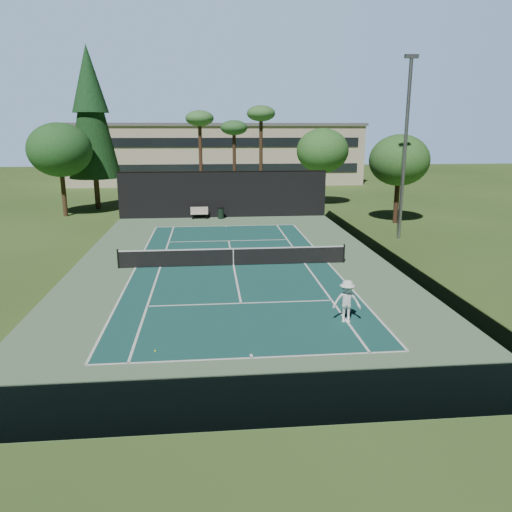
{
  "coord_description": "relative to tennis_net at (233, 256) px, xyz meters",
  "views": [
    {
      "loc": [
        -1.35,
        -27.33,
        7.55
      ],
      "look_at": [
        1.0,
        -3.0,
        1.3
      ],
      "focal_mm": 35.0,
      "sensor_mm": 36.0,
      "label": 1
    }
  ],
  "objects": [
    {
      "name": "palm_c",
      "position": [
        4.0,
        23.0,
        8.05
      ],
      "size": [
        2.8,
        2.8,
        9.77
      ],
      "color": "#402B1B",
      "rests_on": "ground"
    },
    {
      "name": "player",
      "position": [
        4.07,
        -8.94,
        0.32
      ],
      "size": [
        1.22,
        0.83,
        1.75
      ],
      "primitive_type": "imported",
      "rotation": [
        0.0,
        0.0,
        -0.17
      ],
      "color": "white",
      "rests_on": "ground"
    },
    {
      "name": "tennis_net",
      "position": [
        0.0,
        0.0,
        0.0
      ],
      "size": [
        12.9,
        0.1,
        1.1
      ],
      "color": "black",
      "rests_on": "ground"
    },
    {
      "name": "palm_a",
      "position": [
        -2.0,
        24.0,
        7.63
      ],
      "size": [
        2.8,
        2.8,
        9.32
      ],
      "color": "#472C1E",
      "rests_on": "ground"
    },
    {
      "name": "court_surface",
      "position": [
        0.0,
        0.0,
        -0.55
      ],
      "size": [
        10.97,
        23.77,
        0.01
      ],
      "primitive_type": "cube",
      "color": "#184D48",
      "rests_on": "ground"
    },
    {
      "name": "pine_tree",
      "position": [
        -12.0,
        22.0,
        9.0
      ],
      "size": [
        4.8,
        4.8,
        15.0
      ],
      "color": "#4B3420",
      "rests_on": "ground"
    },
    {
      "name": "decid_tree_a",
      "position": [
        10.0,
        22.0,
        4.86
      ],
      "size": [
        5.12,
        5.12,
        7.62
      ],
      "color": "#402E1B",
      "rests_on": "ground"
    },
    {
      "name": "court_lines",
      "position": [
        0.0,
        0.0,
        -0.54
      ],
      "size": [
        11.07,
        23.87,
        0.01
      ],
      "color": "white",
      "rests_on": "ground"
    },
    {
      "name": "decid_tree_b",
      "position": [
        14.0,
        12.0,
        4.52
      ],
      "size": [
        4.8,
        4.8,
        7.14
      ],
      "color": "#3F271B",
      "rests_on": "ground"
    },
    {
      "name": "fence",
      "position": [
        0.0,
        0.06,
        1.45
      ],
      "size": [
        18.04,
        32.05,
        4.03
      ],
      "color": "black",
      "rests_on": "ground"
    },
    {
      "name": "tennis_ball_c",
      "position": [
        2.56,
        2.16,
        -0.53
      ],
      "size": [
        0.06,
        0.06,
        0.06
      ],
      "primitive_type": "sphere",
      "color": "#CEF136",
      "rests_on": "ground"
    },
    {
      "name": "tennis_ball_d",
      "position": [
        -2.67,
        3.24,
        -0.53
      ],
      "size": [
        0.06,
        0.06,
        0.06
      ],
      "primitive_type": "sphere",
      "color": "#D0F136",
      "rests_on": "ground"
    },
    {
      "name": "tennis_ball_b",
      "position": [
        -4.46,
        1.25,
        -0.53
      ],
      "size": [
        0.06,
        0.06,
        0.06
      ],
      "primitive_type": "sphere",
      "color": "#C8DC32",
      "rests_on": "ground"
    },
    {
      "name": "park_bench",
      "position": [
        -2.13,
        15.43,
        -0.01
      ],
      "size": [
        1.5,
        0.45,
        1.02
      ],
      "color": "beige",
      "rests_on": "ground"
    },
    {
      "name": "tennis_ball_a",
      "position": [
        -3.31,
        -11.06,
        -0.52
      ],
      "size": [
        0.08,
        0.08,
        0.08
      ],
      "primitive_type": "sphere",
      "color": "yellow",
      "rests_on": "ground"
    },
    {
      "name": "ground",
      "position": [
        0.0,
        0.0,
        -0.56
      ],
      "size": [
        160.0,
        160.0,
        0.0
      ],
      "primitive_type": "plane",
      "color": "#365720",
      "rests_on": "ground"
    },
    {
      "name": "decid_tree_c",
      "position": [
        -14.0,
        18.0,
        5.21
      ],
      "size": [
        5.44,
        5.44,
        8.09
      ],
      "color": "#4A341F",
      "rests_on": "ground"
    },
    {
      "name": "trash_bin",
      "position": [
        -0.28,
        15.31,
        -0.08
      ],
      "size": [
        0.56,
        0.56,
        0.95
      ],
      "color": "black",
      "rests_on": "ground"
    },
    {
      "name": "palm_b",
      "position": [
        1.5,
        26.0,
        6.8
      ],
      "size": [
        2.8,
        2.8,
        8.42
      ],
      "color": "#3F271B",
      "rests_on": "ground"
    },
    {
      "name": "campus_building",
      "position": [
        0.0,
        45.98,
        3.65
      ],
      "size": [
        40.5,
        12.5,
        8.3
      ],
      "color": "beige",
      "rests_on": "ground"
    },
    {
      "name": "light_pole",
      "position": [
        12.0,
        6.0,
        5.9
      ],
      "size": [
        0.9,
        0.25,
        12.22
      ],
      "color": "gray",
      "rests_on": "ground"
    },
    {
      "name": "apron_slab",
      "position": [
        0.0,
        0.0,
        -0.55
      ],
      "size": [
        18.0,
        32.0,
        0.01
      ],
      "primitive_type": "cube",
      "color": "#5A7F59",
      "rests_on": "ground"
    }
  ]
}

